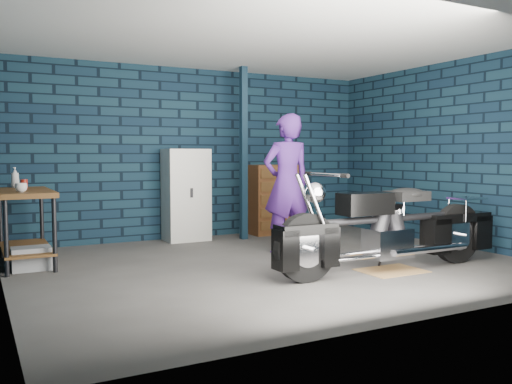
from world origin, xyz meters
TOP-DOWN VIEW (x-y plane):
  - ground at (0.00, 0.00)m, footprint 6.00×6.00m
  - room_walls at (0.00, 0.55)m, footprint 6.02×5.01m
  - support_post at (0.55, 1.95)m, footprint 0.10×0.10m
  - workbench at (-2.68, 1.39)m, footprint 0.60×1.40m
  - drip_mat at (1.00, -0.96)m, footprint 0.72×0.54m
  - motorcycle at (1.00, -0.96)m, footprint 2.60×0.71m
  - person at (0.54, 0.61)m, footprint 0.71×0.49m
  - storage_bin at (-2.66, 1.03)m, footprint 0.43×0.30m
  - locker at (-0.30, 2.23)m, footprint 0.66×0.47m
  - tool_chest at (1.28, 2.23)m, footprint 0.87×0.48m
  - shop_stool at (2.02, 0.39)m, footprint 0.41×0.41m
  - cup_a at (-2.75, 1.01)m, footprint 0.15×0.15m
  - mug_red at (-2.66, 1.64)m, footprint 0.11×0.11m
  - bottle at (-2.75, 1.93)m, footprint 0.13×0.13m

SIDE VIEW (x-z plane):
  - ground at x=0.00m, z-range 0.00..0.00m
  - drip_mat at x=1.00m, z-range 0.00..0.01m
  - storage_bin at x=-2.66m, z-range 0.00..0.27m
  - shop_stool at x=2.02m, z-range 0.00..0.67m
  - workbench at x=-2.68m, z-range 0.00..0.91m
  - motorcycle at x=1.00m, z-range 0.00..1.15m
  - tool_chest at x=1.28m, z-range 0.00..1.16m
  - locker at x=-0.30m, z-range 0.00..1.42m
  - person at x=0.54m, z-range 0.00..1.88m
  - cup_a at x=-2.75m, z-range 0.91..1.01m
  - mug_red at x=-2.66m, z-range 0.91..1.03m
  - bottle at x=-2.75m, z-range 0.91..1.17m
  - support_post at x=0.55m, z-range 0.00..2.70m
  - room_walls at x=0.00m, z-range 0.55..3.26m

